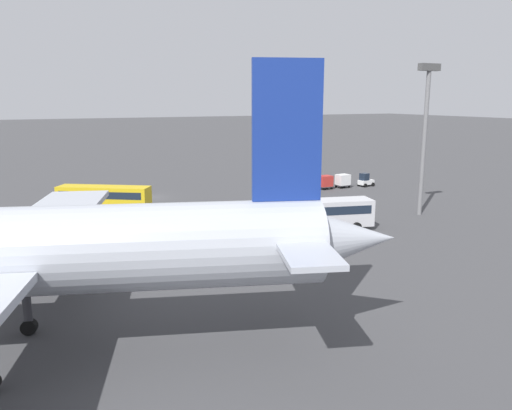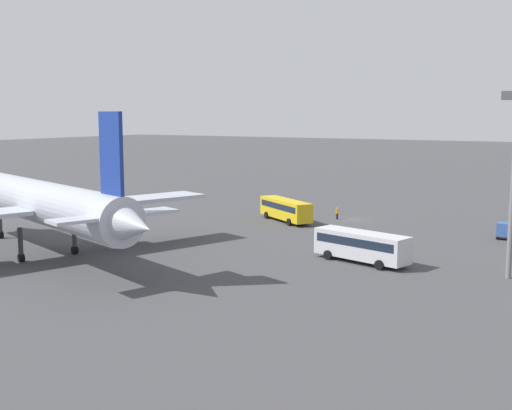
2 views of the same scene
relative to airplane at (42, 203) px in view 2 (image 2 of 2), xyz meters
The scene contains 6 objects.
ground_plane 44.69m from the airplane, 115.51° to the right, with size 600.00×600.00×0.00m, color #424244.
airplane is the anchor object (origin of this frame).
shuttle_bus_near 35.82m from the airplane, 109.05° to the right, with size 10.73×8.24×3.12m.
shuttle_bus_far 34.26m from the airplane, 154.18° to the right, with size 10.80×5.30×3.18m.
worker_person 43.07m from the airplane, 113.77° to the right, with size 0.38×0.38×1.74m.
cargo_cart_blue 54.56m from the airplane, 139.29° to the right, with size 2.07×1.77×2.06m.
Camera 2 is at (-35.51, 86.57, 15.16)m, focal length 45.00 mm.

